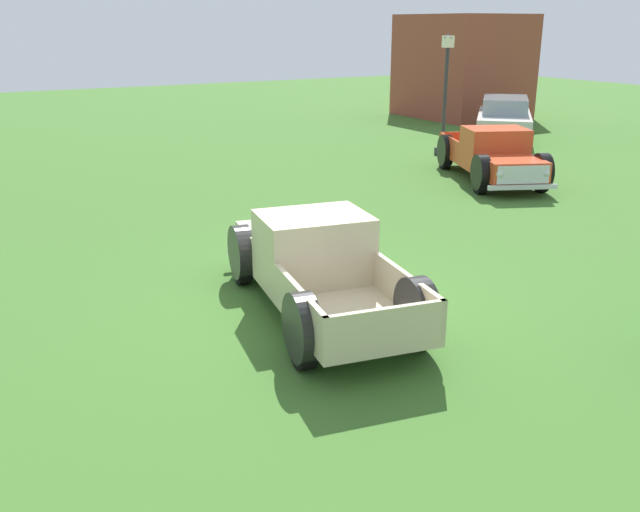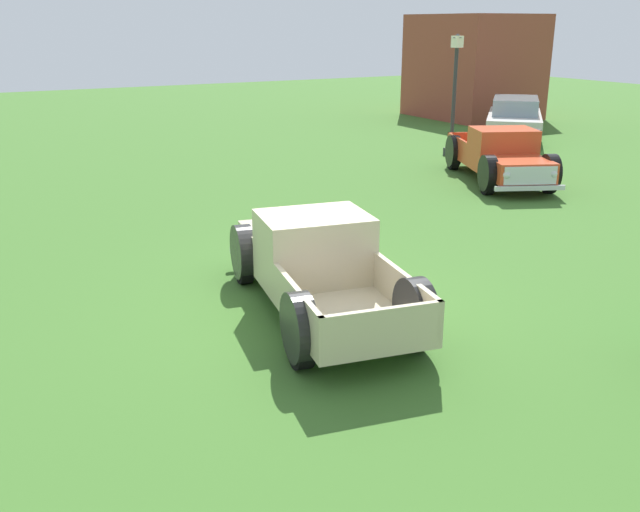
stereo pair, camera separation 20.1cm
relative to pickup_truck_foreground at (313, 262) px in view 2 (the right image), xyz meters
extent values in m
plane|color=#3D6B28|center=(0.07, 0.02, -0.70)|extent=(80.00, 80.00, 0.00)
cube|color=#C6B793|center=(-1.25, 0.23, -0.07)|extent=(1.67, 1.69, 0.52)
cube|color=silver|center=(-1.97, 0.37, -0.07)|extent=(0.30, 1.29, 0.44)
sphere|color=silver|center=(-2.06, -0.20, -0.05)|extent=(0.19, 0.19, 0.19)
sphere|color=silver|center=(-1.85, 0.93, -0.05)|extent=(0.19, 0.19, 0.19)
cube|color=#C6B793|center=(0.06, -0.01, 0.21)|extent=(1.51, 1.79, 1.10)
cube|color=#8C9EA8|center=(-0.51, 0.10, 0.46)|extent=(0.29, 1.36, 0.48)
cube|color=#C6B793|center=(1.65, -0.31, -0.29)|extent=(2.26, 1.93, 0.10)
cube|color=#C6B793|center=(1.51, -1.05, 0.02)|extent=(1.98, 0.44, 0.52)
cube|color=#C6B793|center=(1.79, 0.44, 0.02)|extent=(1.98, 0.44, 0.52)
cube|color=#C6B793|center=(2.60, -0.48, 0.02)|extent=(0.37, 1.58, 0.52)
cylinder|color=black|center=(-1.40, -0.55, -0.33)|extent=(0.75, 0.34, 0.72)
cylinder|color=#B7B7BC|center=(-1.40, -0.56, -0.33)|extent=(0.33, 0.28, 0.29)
cylinder|color=black|center=(-1.40, -0.55, -0.15)|extent=(0.95, 0.43, 0.91)
cylinder|color=black|center=(-1.11, 1.02, -0.33)|extent=(0.75, 0.34, 0.72)
cylinder|color=#B7B7BC|center=(-1.10, 1.03, -0.33)|extent=(0.33, 0.28, 0.29)
cylinder|color=black|center=(-1.11, 1.02, -0.15)|extent=(0.95, 0.43, 0.91)
cylinder|color=black|center=(1.74, -1.14, -0.33)|extent=(0.75, 0.34, 0.72)
cylinder|color=#B7B7BC|center=(1.74, -1.15, -0.33)|extent=(0.33, 0.28, 0.29)
cylinder|color=black|center=(1.74, -1.14, -0.15)|extent=(0.95, 0.43, 0.91)
cylinder|color=black|center=(2.03, 0.43, -0.33)|extent=(0.75, 0.34, 0.72)
cylinder|color=#B7B7BC|center=(2.03, 0.44, -0.33)|extent=(0.33, 0.28, 0.29)
cylinder|color=black|center=(2.03, 0.43, -0.15)|extent=(0.95, 0.43, 0.91)
cube|color=silver|center=(-2.01, 0.38, -0.37)|extent=(0.41, 1.73, 0.11)
cube|color=#D14723|center=(-3.92, 8.10, -0.07)|extent=(1.91, 1.92, 0.53)
cube|color=silver|center=(-3.24, 7.79, -0.07)|extent=(0.59, 1.22, 0.44)
sphere|color=silver|center=(-3.02, 8.34, -0.04)|extent=(0.19, 0.19, 0.19)
sphere|color=silver|center=(-3.50, 7.27, -0.04)|extent=(0.19, 0.19, 0.19)
cube|color=#D14723|center=(-5.15, 8.64, 0.22)|extent=(1.80, 1.98, 1.10)
cube|color=#8C9EA8|center=(-4.61, 8.41, 0.47)|extent=(0.60, 1.28, 0.49)
cube|color=#D14723|center=(-6.64, 9.31, -0.28)|extent=(2.50, 2.29, 0.10)
cube|color=#D14723|center=(-6.33, 10.01, 0.03)|extent=(1.87, 0.89, 0.53)
cube|color=#D14723|center=(-6.95, 8.61, 0.03)|extent=(1.87, 0.89, 0.53)
cube|color=#D14723|center=(-7.53, 9.70, 0.03)|extent=(0.72, 1.50, 0.53)
cylinder|color=black|center=(-3.59, 8.83, -0.33)|extent=(0.75, 0.49, 0.73)
cylinder|color=#B7B7BC|center=(-3.59, 8.84, -0.33)|extent=(0.36, 0.33, 0.29)
cylinder|color=black|center=(-3.59, 8.83, -0.15)|extent=(0.95, 0.62, 0.92)
cylinder|color=black|center=(-4.25, 7.36, -0.33)|extent=(0.75, 0.49, 0.73)
cylinder|color=#B7B7BC|center=(-4.25, 7.35, -0.33)|extent=(0.36, 0.33, 0.29)
cylinder|color=black|center=(-4.25, 7.36, -0.15)|extent=(0.95, 0.62, 0.92)
cylinder|color=black|center=(-6.53, 10.14, -0.33)|extent=(0.75, 0.49, 0.73)
cylinder|color=#B7B7BC|center=(-6.53, 10.15, -0.33)|extent=(0.36, 0.33, 0.29)
cylinder|color=black|center=(-6.53, 10.14, -0.15)|extent=(0.95, 0.62, 0.92)
cylinder|color=black|center=(-7.19, 8.67, -0.33)|extent=(0.75, 0.49, 0.73)
cylinder|color=#B7B7BC|center=(-7.19, 8.66, -0.33)|extent=(0.36, 0.33, 0.29)
cylinder|color=black|center=(-7.19, 8.67, -0.15)|extent=(0.95, 0.62, 0.92)
cube|color=silver|center=(-3.21, 7.78, -0.37)|extent=(0.80, 1.64, 0.12)
cube|color=silver|center=(-10.44, 14.21, -0.05)|extent=(4.60, 4.55, 0.63)
cube|color=#7F939E|center=(-10.56, 14.32, 0.55)|extent=(2.94, 2.92, 0.57)
cylinder|color=black|center=(-8.74, 13.71, -0.36)|extent=(0.62, 0.62, 0.67)
cylinder|color=black|center=(-9.91, 12.52, -0.36)|extent=(0.62, 0.62, 0.67)
cylinder|color=black|center=(-10.98, 15.89, -0.36)|extent=(0.62, 0.62, 0.67)
cylinder|color=black|center=(-12.14, 14.70, -0.36)|extent=(0.62, 0.62, 0.67)
cube|color=#2D2D33|center=(-9.00, 10.07, -0.57)|extent=(0.36, 0.36, 0.25)
cylinder|color=#2D2D33|center=(-9.00, 10.07, 1.14)|extent=(0.12, 0.12, 3.16)
cube|color=#F2EACC|center=(-9.00, 10.07, 2.90)|extent=(0.28, 0.28, 0.36)
cone|color=#2D2D33|center=(-9.00, 10.07, 3.08)|extent=(0.32, 0.32, 0.14)
cylinder|color=#2D6B2D|center=(-7.29, 11.89, -0.27)|extent=(0.56, 0.56, 0.85)
cylinder|color=black|center=(-7.29, 11.89, 0.20)|extent=(0.59, 0.59, 0.10)
cube|color=brown|center=(-16.46, 17.34, 1.57)|extent=(5.15, 4.33, 4.52)
camera|label=1|loc=(8.70, -4.96, 3.45)|focal=39.11mm
camera|label=2|loc=(8.80, -4.79, 3.45)|focal=39.11mm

